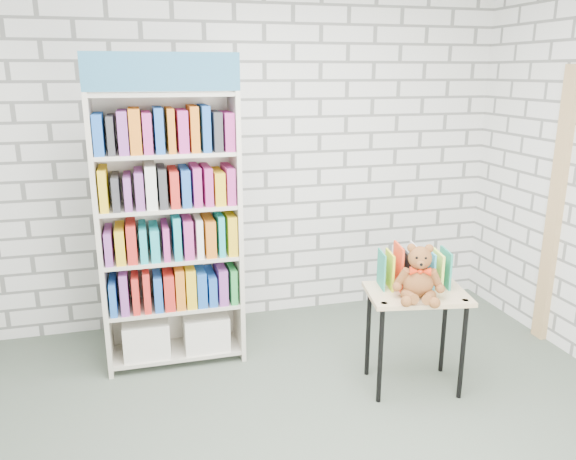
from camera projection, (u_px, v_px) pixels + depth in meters
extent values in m
cube|color=silver|center=(237.00, 155.00, 4.54)|extent=(4.50, 0.02, 2.80)
cube|color=beige|center=(100.00, 238.00, 3.79)|extent=(0.03, 0.38, 1.93)
cube|color=beige|center=(237.00, 228.00, 4.02)|extent=(0.03, 0.38, 1.93)
cube|color=beige|center=(169.00, 226.00, 4.07)|extent=(0.96, 0.02, 1.93)
cube|color=teal|center=(162.00, 72.00, 3.44)|extent=(0.96, 0.02, 0.24)
cube|color=beige|center=(177.00, 350.00, 4.15)|extent=(0.90, 0.36, 0.03)
cube|color=beige|center=(175.00, 304.00, 4.05)|extent=(0.90, 0.36, 0.03)
cube|color=beige|center=(172.00, 256.00, 3.95)|extent=(0.90, 0.36, 0.03)
cube|color=beige|center=(169.00, 206.00, 3.85)|extent=(0.90, 0.36, 0.03)
cube|color=beige|center=(166.00, 153.00, 3.75)|extent=(0.90, 0.36, 0.03)
cube|color=beige|center=(162.00, 94.00, 3.65)|extent=(0.90, 0.36, 0.03)
cube|color=silver|center=(146.00, 336.00, 4.06)|extent=(0.32, 0.32, 0.26)
cube|color=silver|center=(206.00, 329.00, 4.16)|extent=(0.32, 0.32, 0.26)
cube|color=red|center=(174.00, 286.00, 4.00)|extent=(0.90, 0.32, 0.26)
cube|color=yellow|center=(171.00, 237.00, 3.90)|extent=(0.90, 0.32, 0.26)
cube|color=blue|center=(168.00, 186.00, 3.80)|extent=(0.90, 0.32, 0.26)
cube|color=green|center=(164.00, 132.00, 3.70)|extent=(0.90, 0.32, 0.26)
cube|color=tan|center=(417.00, 294.00, 3.62)|extent=(0.70, 0.54, 0.03)
cylinder|color=black|center=(380.00, 356.00, 3.53)|extent=(0.03, 0.03, 0.65)
cylinder|color=black|center=(368.00, 332.00, 3.85)|extent=(0.03, 0.03, 0.65)
cylinder|color=black|center=(463.00, 352.00, 3.57)|extent=(0.03, 0.03, 0.65)
cylinder|color=black|center=(444.00, 329.00, 3.90)|extent=(0.03, 0.03, 0.65)
cylinder|color=black|center=(384.00, 303.00, 3.44)|extent=(0.04, 0.04, 0.01)
cylinder|color=black|center=(465.00, 301.00, 3.49)|extent=(0.04, 0.04, 0.01)
cube|color=#208E74|center=(382.00, 268.00, 3.66)|extent=(0.05, 0.19, 0.26)
cube|color=yellow|center=(390.00, 268.00, 3.67)|extent=(0.05, 0.19, 0.26)
cube|color=#FF3F1B|center=(398.00, 268.00, 3.67)|extent=(0.05, 0.19, 0.26)
cube|color=black|center=(406.00, 267.00, 3.67)|extent=(0.05, 0.19, 0.26)
cube|color=silver|center=(413.00, 267.00, 3.68)|extent=(0.05, 0.19, 0.26)
cube|color=#C95523|center=(421.00, 267.00, 3.68)|extent=(0.05, 0.19, 0.26)
cube|color=#329FBD|center=(429.00, 267.00, 3.69)|extent=(0.05, 0.19, 0.26)
cube|color=#DFF953|center=(437.00, 267.00, 3.69)|extent=(0.05, 0.19, 0.26)
cube|color=#208E74|center=(445.00, 266.00, 3.70)|extent=(0.05, 0.19, 0.26)
ellipsoid|color=brown|center=(418.00, 281.00, 3.51)|extent=(0.20, 0.17, 0.20)
sphere|color=brown|center=(420.00, 258.00, 3.47)|extent=(0.15, 0.15, 0.15)
sphere|color=brown|center=(411.00, 248.00, 3.47)|extent=(0.05, 0.05, 0.05)
sphere|color=brown|center=(429.00, 249.00, 3.46)|extent=(0.05, 0.05, 0.05)
sphere|color=brown|center=(421.00, 264.00, 3.41)|extent=(0.06, 0.06, 0.06)
sphere|color=black|center=(417.00, 258.00, 3.41)|extent=(0.02, 0.02, 0.02)
sphere|color=black|center=(425.00, 258.00, 3.40)|extent=(0.02, 0.02, 0.02)
sphere|color=black|center=(421.00, 265.00, 3.39)|extent=(0.02, 0.02, 0.02)
cylinder|color=brown|center=(402.00, 277.00, 3.50)|extent=(0.10, 0.11, 0.14)
cylinder|color=brown|center=(436.00, 279.00, 3.47)|extent=(0.12, 0.08, 0.14)
sphere|color=brown|center=(397.00, 287.00, 3.50)|extent=(0.06, 0.06, 0.06)
sphere|color=brown|center=(440.00, 289.00, 3.47)|extent=(0.06, 0.06, 0.06)
cylinder|color=brown|center=(410.00, 297.00, 3.44)|extent=(0.07, 0.16, 0.08)
cylinder|color=brown|center=(429.00, 297.00, 3.42)|extent=(0.15, 0.16, 0.08)
sphere|color=brown|center=(406.00, 301.00, 3.38)|extent=(0.07, 0.07, 0.07)
sphere|color=brown|center=(435.00, 303.00, 3.36)|extent=(0.07, 0.07, 0.07)
cone|color=red|center=(415.00, 271.00, 3.43)|extent=(0.07, 0.07, 0.05)
cone|color=red|center=(426.00, 272.00, 3.43)|extent=(0.07, 0.07, 0.05)
sphere|color=red|center=(420.00, 272.00, 3.43)|extent=(0.03, 0.03, 0.03)
cube|color=tan|center=(555.00, 209.00, 4.22)|extent=(0.05, 0.12, 2.10)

